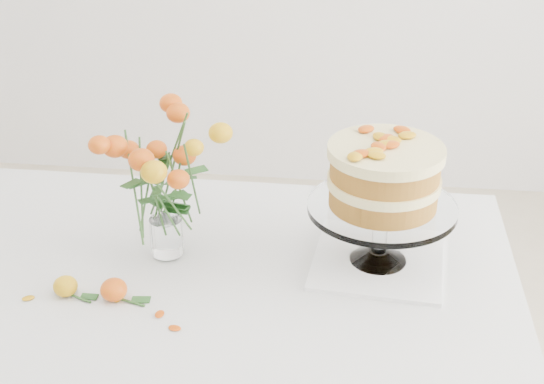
# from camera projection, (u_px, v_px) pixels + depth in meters

# --- Properties ---
(table) EXTENTS (1.43, 0.93, 0.76)m
(table) POSITION_uv_depth(u_px,v_px,m) (187.00, 307.00, 1.66)
(table) COLOR tan
(table) RESTS_ON ground
(napkin) EXTENTS (0.30, 0.30, 0.01)m
(napkin) POSITION_uv_depth(u_px,v_px,m) (378.00, 261.00, 1.66)
(napkin) COLOR white
(napkin) RESTS_ON table
(cake_stand) EXTENTS (0.32, 0.32, 0.28)m
(cake_stand) POSITION_uv_depth(u_px,v_px,m) (384.00, 182.00, 1.57)
(cake_stand) COLOR white
(cake_stand) RESTS_ON napkin
(rose_vase) EXTENTS (0.26, 0.26, 0.37)m
(rose_vase) POSITION_uv_depth(u_px,v_px,m) (162.00, 168.00, 1.60)
(rose_vase) COLOR white
(rose_vase) RESTS_ON table
(loose_rose_near) EXTENTS (0.09, 0.05, 0.04)m
(loose_rose_near) POSITION_uv_depth(u_px,v_px,m) (66.00, 286.00, 1.55)
(loose_rose_near) COLOR gold
(loose_rose_near) RESTS_ON table
(loose_rose_far) EXTENTS (0.10, 0.05, 0.05)m
(loose_rose_far) POSITION_uv_depth(u_px,v_px,m) (114.00, 290.00, 1.53)
(loose_rose_far) COLOR #C86209
(loose_rose_far) RESTS_ON table
(stray_petal_a) EXTENTS (0.03, 0.02, 0.00)m
(stray_petal_a) POSITION_uv_depth(u_px,v_px,m) (117.00, 299.00, 1.54)
(stray_petal_a) COLOR orange
(stray_petal_a) RESTS_ON table
(stray_petal_b) EXTENTS (0.03, 0.02, 0.00)m
(stray_petal_b) POSITION_uv_depth(u_px,v_px,m) (160.00, 314.00, 1.50)
(stray_petal_b) COLOR orange
(stray_petal_b) RESTS_ON table
(stray_petal_c) EXTENTS (0.03, 0.02, 0.00)m
(stray_petal_c) POSITION_uv_depth(u_px,v_px,m) (175.00, 328.00, 1.46)
(stray_petal_c) COLOR orange
(stray_petal_c) RESTS_ON table
(stray_petal_d) EXTENTS (0.03, 0.02, 0.00)m
(stray_petal_d) POSITION_uv_depth(u_px,v_px,m) (60.00, 280.00, 1.60)
(stray_petal_d) COLOR orange
(stray_petal_d) RESTS_ON table
(stray_petal_e) EXTENTS (0.03, 0.02, 0.00)m
(stray_petal_e) POSITION_uv_depth(u_px,v_px,m) (28.00, 298.00, 1.54)
(stray_petal_e) COLOR orange
(stray_petal_e) RESTS_ON table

